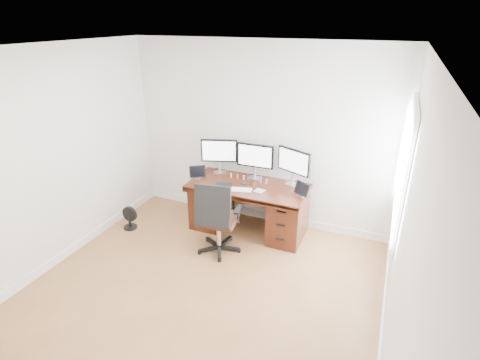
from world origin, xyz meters
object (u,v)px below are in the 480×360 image
at_px(floor_fan, 129,218).
at_px(desk, 249,206).
at_px(monitor_center, 255,157).
at_px(keyboard, 241,190).
at_px(office_chair, 218,230).

bearing_deg(floor_fan, desk, 23.60).
distance_m(monitor_center, keyboard, 0.57).
xyz_separation_m(office_chair, monitor_center, (0.17, 0.95, 0.74)).
height_order(monitor_center, keyboard, monitor_center).
relative_size(desk, monitor_center, 3.09).
bearing_deg(monitor_center, office_chair, -101.00).
height_order(desk, keyboard, keyboard).
relative_size(office_chair, monitor_center, 1.93).
bearing_deg(monitor_center, desk, -91.00).
height_order(floor_fan, monitor_center, monitor_center).
xyz_separation_m(desk, monitor_center, (0.00, 0.24, 0.68)).
bearing_deg(monitor_center, floor_fan, -152.79).
bearing_deg(desk, monitor_center, 89.99).
xyz_separation_m(monitor_center, keyboard, (-0.02, -0.47, -0.33)).
relative_size(desk, office_chair, 1.60).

